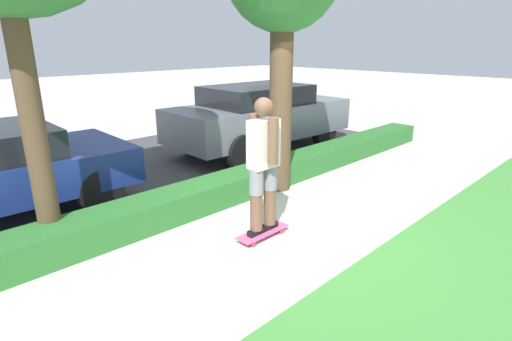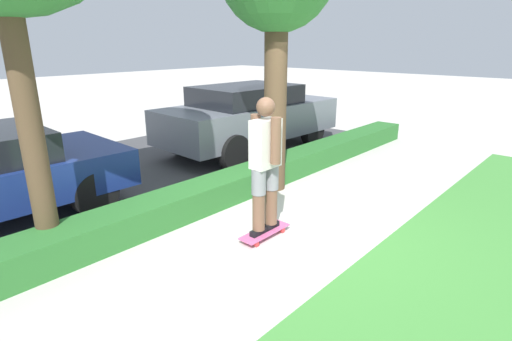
{
  "view_description": "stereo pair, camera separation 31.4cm",
  "coord_description": "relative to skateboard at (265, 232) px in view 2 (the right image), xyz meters",
  "views": [
    {
      "loc": [
        -3.83,
        -3.14,
        2.49
      ],
      "look_at": [
        -0.15,
        0.6,
        0.81
      ],
      "focal_mm": 28.0,
      "sensor_mm": 36.0,
      "label": 1
    },
    {
      "loc": [
        -4.05,
        -2.91,
        2.49
      ],
      "look_at": [
        -0.15,
        0.6,
        0.81
      ],
      "focal_mm": 28.0,
      "sensor_mm": 36.0,
      "label": 2
    }
  ],
  "objects": [
    {
      "name": "skateboard",
      "position": [
        0.0,
        0.0,
        0.0
      ],
      "size": [
        0.78,
        0.24,
        0.09
      ],
      "color": "#DB5B93",
      "rests_on": "ground_plane"
    },
    {
      "name": "ground_plane",
      "position": [
        0.39,
        -0.23,
        -0.08
      ],
      "size": [
        60.0,
        60.0,
        0.0
      ],
      "primitive_type": "plane",
      "color": "beige"
    },
    {
      "name": "hedge_row",
      "position": [
        0.39,
        1.37,
        0.13
      ],
      "size": [
        12.69,
        0.6,
        0.41
      ],
      "color": "#2D702D",
      "rests_on": "ground_plane"
    },
    {
      "name": "parked_car_middle",
      "position": [
        3.2,
        3.26,
        0.76
      ],
      "size": [
        4.58,
        2.01,
        1.55
      ],
      "rotation": [
        0.0,
        0.0,
        -0.04
      ],
      "color": "slate",
      "rests_on": "ground_plane"
    },
    {
      "name": "skater_person",
      "position": [
        -0.0,
        0.0,
        0.97
      ],
      "size": [
        0.51,
        0.46,
        1.78
      ],
      "color": "black",
      "rests_on": "skateboard"
    },
    {
      "name": "street_asphalt",
      "position": [
        0.39,
        3.97,
        -0.07
      ],
      "size": [
        12.69,
        5.0,
        0.01
      ],
      "color": "#474749",
      "rests_on": "ground_plane"
    }
  ]
}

